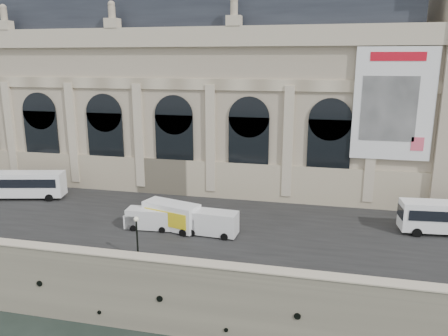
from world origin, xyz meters
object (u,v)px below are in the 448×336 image
object	(u,v)px
bus_left	(17,184)
van_b	(208,222)
van_c	(147,219)
box_truck	(168,215)
lamp_right	(137,239)

from	to	relation	value
bus_left	van_b	distance (m)	28.48
bus_left	van_c	bearing A→B (deg)	-16.18
van_c	box_truck	world-z (taller)	box_truck
bus_left	lamp_right	xyz separation A→B (m)	(23.18, -13.60, 0.10)
lamp_right	van_c	bearing A→B (deg)	106.36
bus_left	box_truck	distance (m)	23.80
box_truck	bus_left	bearing A→B (deg)	166.78
bus_left	van_c	size ratio (longest dim) A/B	2.35
box_truck	lamp_right	size ratio (longest dim) A/B	1.81
bus_left	box_truck	world-z (taller)	bus_left
bus_left	lamp_right	size ratio (longest dim) A/B	2.93
van_b	van_c	distance (m)	6.84
van_c	lamp_right	xyz separation A→B (m)	(2.21, -7.51, 0.95)
lamp_right	box_truck	bearing A→B (deg)	90.08
bus_left	van_b	size ratio (longest dim) A/B	2.10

